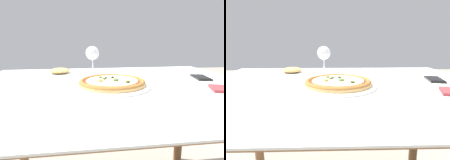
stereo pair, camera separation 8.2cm
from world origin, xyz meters
TOP-DOWN VIEW (x-y plane):
  - dining_table at (0.00, 0.00)m, footprint 1.36×1.02m
  - pizza_plate at (-0.01, -0.04)m, footprint 0.34×0.34m
  - wine_glass_far_left at (-0.08, 0.27)m, footprint 0.08×0.08m
  - cell_phone at (0.49, 0.08)m, footprint 0.10×0.16m
  - side_plate at (-0.27, 0.28)m, footprint 0.20×0.20m

SIDE VIEW (x-z plane):
  - dining_table at x=0.00m, z-range 0.29..1.02m
  - cell_phone at x=0.49m, z-range 0.73..0.74m
  - side_plate at x=-0.27m, z-range 0.73..0.77m
  - pizza_plate at x=-0.01m, z-range 0.73..0.77m
  - wine_glass_far_left at x=-0.08m, z-range 0.77..0.94m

